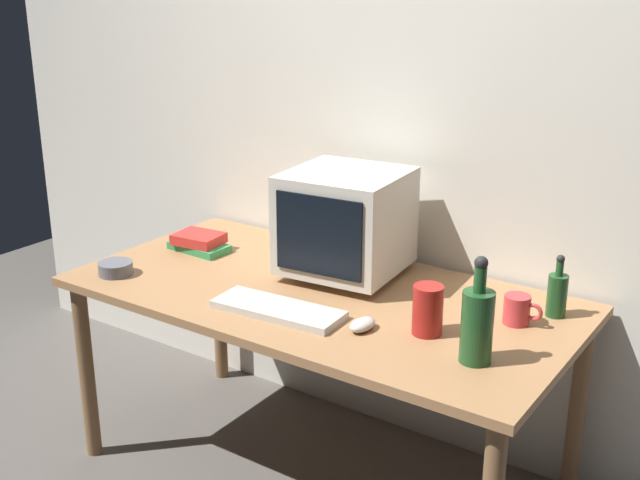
# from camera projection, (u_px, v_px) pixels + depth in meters

# --- Properties ---
(ground_plane) EXTENTS (6.00, 6.00, 0.00)m
(ground_plane) POSITION_uv_depth(u_px,v_px,m) (320.00, 474.00, 2.89)
(ground_plane) COLOR #56514C
(back_wall) EXTENTS (4.00, 0.08, 2.50)m
(back_wall) POSITION_uv_depth(u_px,v_px,m) (396.00, 110.00, 2.86)
(back_wall) COLOR silver
(back_wall) RESTS_ON ground
(desk) EXTENTS (1.68, 0.85, 0.72)m
(desk) POSITION_uv_depth(u_px,v_px,m) (320.00, 312.00, 2.68)
(desk) COLOR #9E7047
(desk) RESTS_ON ground
(crt_monitor) EXTENTS (0.41, 0.42, 0.37)m
(crt_monitor) POSITION_uv_depth(u_px,v_px,m) (346.00, 222.00, 2.73)
(crt_monitor) COLOR beige
(crt_monitor) RESTS_ON desk
(keyboard) EXTENTS (0.43, 0.18, 0.02)m
(keyboard) POSITION_uv_depth(u_px,v_px,m) (278.00, 309.00, 2.48)
(keyboard) COLOR beige
(keyboard) RESTS_ON desk
(computer_mouse) EXTENTS (0.07, 0.10, 0.04)m
(computer_mouse) POSITION_uv_depth(u_px,v_px,m) (362.00, 325.00, 2.36)
(computer_mouse) COLOR beige
(computer_mouse) RESTS_ON desk
(bottle_tall) EXTENTS (0.09, 0.09, 0.31)m
(bottle_tall) POSITION_uv_depth(u_px,v_px,m) (477.00, 323.00, 2.15)
(bottle_tall) COLOR #1E4C23
(bottle_tall) RESTS_ON desk
(bottle_short) EXTENTS (0.06, 0.06, 0.20)m
(bottle_short) POSITION_uv_depth(u_px,v_px,m) (557.00, 293.00, 2.45)
(bottle_short) COLOR #1E4C23
(bottle_short) RESTS_ON desk
(book_stack) EXTENTS (0.23, 0.15, 0.07)m
(book_stack) POSITION_uv_depth(u_px,v_px,m) (199.00, 242.00, 3.03)
(book_stack) COLOR #33894C
(book_stack) RESTS_ON desk
(mug) EXTENTS (0.12, 0.08, 0.09)m
(mug) POSITION_uv_depth(u_px,v_px,m) (518.00, 310.00, 2.40)
(mug) COLOR #CC383D
(mug) RESTS_ON desk
(cd_spindle) EXTENTS (0.12, 0.12, 0.04)m
(cd_spindle) POSITION_uv_depth(u_px,v_px,m) (116.00, 268.00, 2.79)
(cd_spindle) COLOR #595B66
(cd_spindle) RESTS_ON desk
(metal_canister) EXTENTS (0.09, 0.09, 0.15)m
(metal_canister) POSITION_uv_depth(u_px,v_px,m) (428.00, 310.00, 2.33)
(metal_canister) COLOR #A51E19
(metal_canister) RESTS_ON desk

